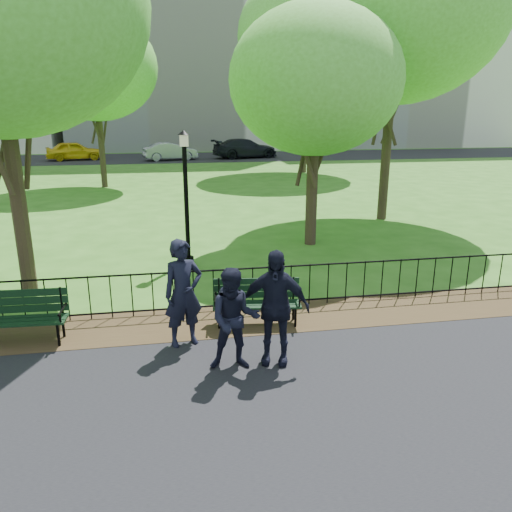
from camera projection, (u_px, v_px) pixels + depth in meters
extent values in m
plane|color=#2F6219|center=(237.00, 357.00, 8.30)|extent=(120.00, 120.00, 0.00)
cube|color=#362916|center=(227.00, 320.00, 9.71)|extent=(60.00, 1.60, 0.01)
cube|color=black|center=(179.00, 158.00, 41.33)|extent=(70.00, 9.00, 0.01)
cylinder|color=black|center=(223.00, 270.00, 9.94)|extent=(24.00, 0.04, 0.04)
cylinder|color=black|center=(224.00, 305.00, 10.16)|extent=(24.00, 0.04, 0.04)
cylinder|color=black|center=(223.00, 290.00, 10.06)|extent=(0.02, 0.02, 0.90)
cube|color=silver|center=(411.00, 31.00, 54.51)|extent=(20.00, 15.00, 24.00)
cube|color=black|center=(257.00, 305.00, 9.41)|extent=(1.69, 0.64, 0.04)
cube|color=black|center=(256.00, 285.00, 9.55)|extent=(1.64, 0.23, 0.41)
cylinder|color=black|center=(219.00, 319.00, 9.28)|extent=(0.05, 0.05, 0.41)
cylinder|color=black|center=(295.00, 317.00, 9.35)|extent=(0.05, 0.05, 0.41)
cylinder|color=black|center=(219.00, 312.00, 9.59)|extent=(0.05, 0.05, 0.41)
cylinder|color=black|center=(293.00, 311.00, 9.67)|extent=(0.05, 0.05, 0.41)
cylinder|color=black|center=(215.00, 297.00, 9.33)|extent=(0.10, 0.51, 0.04)
cylinder|color=black|center=(298.00, 296.00, 9.41)|extent=(0.10, 0.51, 0.04)
ellipsoid|color=black|center=(228.00, 296.00, 9.23)|extent=(0.41, 0.31, 0.42)
cube|color=black|center=(13.00, 321.00, 8.60)|extent=(1.80, 0.56, 0.04)
cube|color=black|center=(15.00, 297.00, 8.75)|extent=(1.78, 0.12, 0.45)
cylinder|color=black|center=(58.00, 335.00, 8.59)|extent=(0.05, 0.05, 0.45)
cylinder|color=black|center=(63.00, 326.00, 8.93)|extent=(0.05, 0.05, 0.45)
cylinder|color=black|center=(62.00, 309.00, 8.66)|extent=(0.07, 0.56, 0.04)
cylinder|color=black|center=(189.00, 259.00, 13.37)|extent=(0.27, 0.27, 0.16)
cylinder|color=black|center=(187.00, 205.00, 12.95)|extent=(0.12, 0.12, 3.10)
cube|color=beige|center=(184.00, 140.00, 12.48)|extent=(0.21, 0.21, 0.29)
cone|color=black|center=(184.00, 132.00, 12.42)|extent=(0.31, 0.31, 0.12)
cylinder|color=#2D2116|center=(20.00, 211.00, 10.87)|extent=(0.33, 0.33, 3.64)
cylinder|color=#2D2116|center=(312.00, 197.00, 14.77)|extent=(0.33, 0.33, 2.89)
ellipsoid|color=#54A732|center=(315.00, 80.00, 13.84)|extent=(4.86, 4.86, 4.13)
cylinder|color=#2D2116|center=(386.00, 159.00, 18.00)|extent=(0.34, 0.34, 4.41)
ellipsoid|color=#54A732|center=(397.00, 7.00, 16.57)|extent=(7.43, 7.43, 6.32)
cylinder|color=#2D2116|center=(102.00, 152.00, 25.53)|extent=(0.30, 0.30, 3.62)
ellipsoid|color=#54A732|center=(95.00, 67.00, 24.36)|extent=(6.09, 6.09, 5.18)
cylinder|color=#2D2116|center=(304.00, 133.00, 31.26)|extent=(0.34, 0.34, 4.96)
ellipsoid|color=#54A732|center=(307.00, 35.00, 29.66)|extent=(8.36, 8.36, 7.11)
imported|color=black|center=(183.00, 293.00, 8.49)|extent=(0.79, 0.63, 1.88)
imported|color=black|center=(235.00, 319.00, 7.72)|extent=(0.85, 0.51, 1.65)
imported|color=black|center=(274.00, 307.00, 7.88)|extent=(1.19, 0.77, 1.89)
imported|color=gold|center=(75.00, 151.00, 39.06)|extent=(4.53, 2.50, 1.46)
imported|color=#94969B|center=(170.00, 151.00, 39.01)|extent=(4.38, 2.39, 1.37)
imported|color=black|center=(245.00, 148.00, 40.80)|extent=(5.67, 3.28, 1.55)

